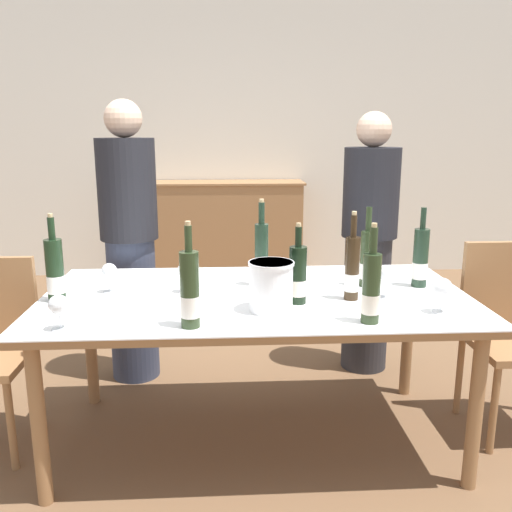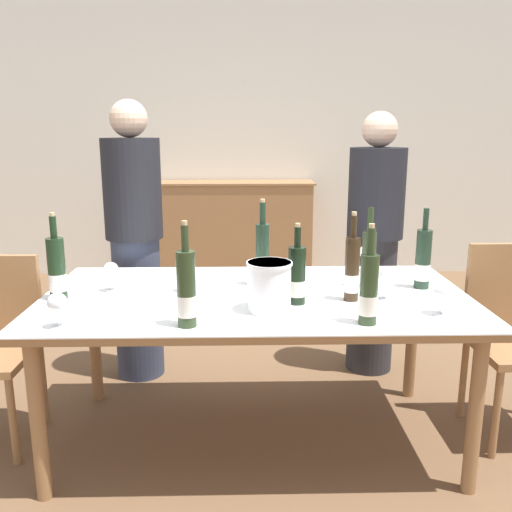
% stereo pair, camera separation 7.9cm
% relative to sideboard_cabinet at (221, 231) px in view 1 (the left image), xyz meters
% --- Properties ---
extents(ground_plane, '(12.00, 12.00, 0.00)m').
position_rel_sideboard_cabinet_xyz_m(ground_plane, '(0.18, -2.91, -0.49)').
color(ground_plane, brown).
extents(back_wall, '(8.00, 0.10, 2.80)m').
position_rel_sideboard_cabinet_xyz_m(back_wall, '(0.18, 0.29, 0.91)').
color(back_wall, silver).
rests_on(back_wall, ground_plane).
extents(sideboard_cabinet, '(1.61, 0.46, 0.97)m').
position_rel_sideboard_cabinet_xyz_m(sideboard_cabinet, '(0.00, 0.00, 0.00)').
color(sideboard_cabinet, '#996B42').
rests_on(sideboard_cabinet, ground_plane).
extents(dining_table, '(1.93, 1.02, 0.73)m').
position_rel_sideboard_cabinet_xyz_m(dining_table, '(0.18, -2.91, 0.18)').
color(dining_table, '#996B42').
rests_on(dining_table, ground_plane).
extents(ice_bucket, '(0.19, 0.19, 0.21)m').
position_rel_sideboard_cabinet_xyz_m(ice_bucket, '(0.23, -3.13, 0.35)').
color(ice_bucket, white).
rests_on(ice_bucket, dining_table).
extents(wine_bottle_0, '(0.07, 0.07, 0.38)m').
position_rel_sideboard_cabinet_xyz_m(wine_bottle_0, '(0.71, -2.79, 0.37)').
color(wine_bottle_0, '#28381E').
rests_on(wine_bottle_0, dining_table).
extents(wine_bottle_1, '(0.07, 0.07, 0.39)m').
position_rel_sideboard_cabinet_xyz_m(wine_bottle_1, '(0.60, -3.30, 0.38)').
color(wine_bottle_1, '#28381E').
rests_on(wine_bottle_1, dining_table).
extents(wine_bottle_2, '(0.07, 0.07, 0.38)m').
position_rel_sideboard_cabinet_xyz_m(wine_bottle_2, '(0.97, -2.82, 0.37)').
color(wine_bottle_2, '#1E3323').
rests_on(wine_bottle_2, dining_table).
extents(wine_bottle_3, '(0.07, 0.07, 0.42)m').
position_rel_sideboard_cabinet_xyz_m(wine_bottle_3, '(0.21, -2.76, 0.39)').
color(wine_bottle_3, '#1E3323').
rests_on(wine_bottle_3, dining_table).
extents(wine_bottle_4, '(0.07, 0.07, 0.41)m').
position_rel_sideboard_cabinet_xyz_m(wine_bottle_4, '(-0.09, -3.31, 0.38)').
color(wine_bottle_4, '#28381E').
rests_on(wine_bottle_4, dining_table).
extents(wine_bottle_5, '(0.06, 0.06, 0.39)m').
position_rel_sideboard_cabinet_xyz_m(wine_bottle_5, '(0.60, -3.00, 0.38)').
color(wine_bottle_5, '#332314').
rests_on(wine_bottle_5, dining_table).
extents(wine_bottle_6, '(0.08, 0.08, 0.35)m').
position_rel_sideboard_cabinet_xyz_m(wine_bottle_6, '(0.35, -3.04, 0.36)').
color(wine_bottle_6, black).
rests_on(wine_bottle_6, dining_table).
extents(wine_bottle_7, '(0.08, 0.08, 0.39)m').
position_rel_sideboard_cabinet_xyz_m(wine_bottle_7, '(-0.70, -2.95, 0.37)').
color(wine_bottle_7, black).
rests_on(wine_bottle_7, dining_table).
extents(wine_glass_0, '(0.07, 0.07, 0.15)m').
position_rel_sideboard_cabinet_xyz_m(wine_glass_0, '(0.75, -2.99, 0.34)').
color(wine_glass_0, white).
rests_on(wine_glass_0, dining_table).
extents(wine_glass_1, '(0.07, 0.07, 0.14)m').
position_rel_sideboard_cabinet_xyz_m(wine_glass_1, '(0.77, -2.50, 0.34)').
color(wine_glass_1, white).
rests_on(wine_glass_1, dining_table).
extents(wine_glass_2, '(0.07, 0.07, 0.14)m').
position_rel_sideboard_cabinet_xyz_m(wine_glass_2, '(-0.49, -2.83, 0.34)').
color(wine_glass_2, white).
rests_on(wine_glass_2, dining_table).
extents(wine_glass_3, '(0.07, 0.07, 0.14)m').
position_rel_sideboard_cabinet_xyz_m(wine_glass_3, '(-0.14, -2.85, 0.34)').
color(wine_glass_3, white).
rests_on(wine_glass_3, dining_table).
extents(wine_glass_4, '(0.08, 0.08, 0.13)m').
position_rel_sideboard_cabinet_xyz_m(wine_glass_4, '(-0.58, -3.31, 0.33)').
color(wine_glass_4, white).
rests_on(wine_glass_4, dining_table).
extents(wine_glass_5, '(0.09, 0.09, 0.15)m').
position_rel_sideboard_cabinet_xyz_m(wine_glass_5, '(0.92, -3.20, 0.34)').
color(wine_glass_5, white).
rests_on(wine_glass_5, dining_table).
extents(chair_right_end, '(0.42, 0.42, 0.92)m').
position_rel_sideboard_cabinet_xyz_m(chair_right_end, '(1.44, -2.82, 0.04)').
color(chair_right_end, '#996B42').
rests_on(chair_right_end, ground_plane).
extents(person_host, '(0.33, 0.33, 1.63)m').
position_rel_sideboard_cabinet_xyz_m(person_host, '(-0.51, -2.16, 0.33)').
color(person_host, '#383F56').
rests_on(person_host, ground_plane).
extents(person_guest_left, '(0.33, 0.33, 1.57)m').
position_rel_sideboard_cabinet_xyz_m(person_guest_left, '(0.91, -2.11, 0.29)').
color(person_guest_left, '#2D2D33').
rests_on(person_guest_left, ground_plane).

